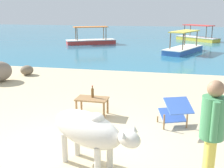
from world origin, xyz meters
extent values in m
cube|color=#CCB78E|center=(0.00, 0.00, 0.02)|extent=(18.00, 14.00, 0.04)
cube|color=teal|center=(0.00, 22.00, 0.00)|extent=(60.00, 36.00, 0.03)
cylinder|color=beige|center=(0.83, -0.36, 0.29)|extent=(0.10, 0.10, 0.51)
cylinder|color=beige|center=(0.69, -0.61, 0.29)|extent=(0.10, 0.10, 0.51)
cylinder|color=beige|center=(0.16, -0.01, 0.29)|extent=(0.10, 0.10, 0.51)
cylinder|color=beige|center=(0.02, -0.26, 0.29)|extent=(0.10, 0.10, 0.51)
ellipsoid|color=beige|center=(0.42, -0.31, 0.70)|extent=(1.46, 1.10, 0.55)
ellipsoid|color=beige|center=(1.18, -0.71, 0.79)|extent=(0.43, 0.37, 0.26)
cone|color=beige|center=(1.24, -0.59, 0.90)|extent=(0.12, 0.12, 0.09)
cone|color=beige|center=(1.12, -0.82, 0.90)|extent=(0.12, 0.12, 0.09)
ellipsoid|color=beige|center=(0.64, -0.42, 0.93)|extent=(0.33, 0.31, 0.18)
cube|color=olive|center=(-0.13, 1.92, 0.45)|extent=(0.77, 0.45, 0.04)
cylinder|color=olive|center=(0.21, 2.09, 0.24)|extent=(0.05, 0.05, 0.39)
cylinder|color=olive|center=(0.21, 1.73, 0.24)|extent=(0.05, 0.05, 0.39)
cylinder|color=olive|center=(-0.47, 2.10, 0.24)|extent=(0.05, 0.05, 0.39)
cylinder|color=olive|center=(-0.47, 1.74, 0.24)|extent=(0.05, 0.05, 0.39)
cylinder|color=brown|center=(-0.13, 1.98, 0.58)|extent=(0.07, 0.07, 0.22)
cylinder|color=brown|center=(-0.13, 1.98, 0.72)|extent=(0.03, 0.03, 0.06)
cylinder|color=red|center=(-0.13, 1.98, 0.76)|extent=(0.03, 0.03, 0.02)
cylinder|color=olive|center=(1.46, 1.79, 0.11)|extent=(0.04, 0.04, 0.14)
cylinder|color=olive|center=(1.94, 1.98, 0.11)|extent=(0.04, 0.04, 0.14)
cylinder|color=olive|center=(1.61, 1.41, 0.21)|extent=(0.04, 0.04, 0.34)
cylinder|color=olive|center=(2.09, 1.60, 0.21)|extent=(0.04, 0.04, 0.34)
cube|color=#3D66C6|center=(1.77, 1.70, 0.28)|extent=(0.64, 0.59, 0.21)
cube|color=#3D66C6|center=(1.89, 1.41, 0.61)|extent=(0.65, 0.62, 0.23)
cylinder|color=#DBC64C|center=(2.28, -0.50, 0.45)|extent=(0.14, 0.14, 0.82)
cylinder|color=#DBC64C|center=(2.27, -0.68, 0.45)|extent=(0.14, 0.14, 0.82)
cylinder|color=#428956|center=(2.27, -0.59, 1.15)|extent=(0.32, 0.32, 0.58)
cylinder|color=#428956|center=(2.28, -0.38, 1.18)|extent=(0.09, 0.09, 0.52)
cylinder|color=#428956|center=(2.27, -0.80, 1.18)|extent=(0.09, 0.09, 0.52)
sphere|color=#997051|center=(2.27, -0.59, 1.55)|extent=(0.22, 0.22, 0.22)
ellipsoid|color=#756651|center=(-3.84, 5.51, 0.23)|extent=(0.69, 0.69, 0.38)
cube|color=#3866B7|center=(2.34, 13.04, 0.16)|extent=(2.48, 3.74, 0.28)
cube|color=white|center=(2.34, 13.04, 0.32)|extent=(2.56, 3.82, 0.04)
cylinder|color=brown|center=(2.43, 14.18, 0.77)|extent=(0.06, 0.06, 0.95)
cylinder|color=brown|center=(3.13, 13.86, 0.77)|extent=(0.06, 0.06, 0.95)
cylinder|color=brown|center=(1.54, 12.21, 0.77)|extent=(0.06, 0.06, 0.95)
cylinder|color=brown|center=(2.25, 11.89, 0.77)|extent=(0.06, 0.06, 0.95)
cube|color=#EFD14C|center=(2.34, 13.04, 1.28)|extent=(1.88, 2.68, 0.06)
cube|color=#C63833|center=(-4.35, 16.04, 0.16)|extent=(3.70, 2.63, 0.28)
cube|color=white|center=(-4.35, 16.04, 0.32)|extent=(3.79, 2.71, 0.04)
cylinder|color=brown|center=(-5.13, 15.20, 0.77)|extent=(0.06, 0.06, 0.95)
cylinder|color=brown|center=(-5.48, 15.89, 0.77)|extent=(0.06, 0.06, 0.95)
cylinder|color=brown|center=(-3.21, 16.20, 0.77)|extent=(0.06, 0.06, 0.95)
cylinder|color=brown|center=(-3.57, 16.88, 0.77)|extent=(0.06, 0.06, 0.95)
cube|color=orange|center=(-4.35, 16.04, 1.28)|extent=(2.67, 1.99, 0.06)
cube|color=gold|center=(3.66, 20.03, 0.16)|extent=(3.43, 3.20, 0.28)
cube|color=white|center=(3.66, 20.03, 0.32)|extent=(3.52, 3.29, 0.04)
cylinder|color=brown|center=(2.59, 20.45, 0.77)|extent=(0.06, 0.06, 0.95)
cylinder|color=brown|center=(3.10, 21.03, 0.77)|extent=(0.06, 0.06, 0.95)
cylinder|color=brown|center=(4.22, 19.03, 0.77)|extent=(0.06, 0.06, 0.95)
cylinder|color=brown|center=(4.72, 19.60, 0.77)|extent=(0.06, 0.06, 0.95)
cube|color=red|center=(3.66, 20.03, 1.28)|extent=(2.51, 2.36, 0.06)
camera|label=1|loc=(1.70, -4.23, 2.53)|focal=44.73mm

